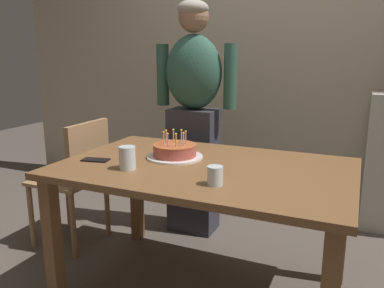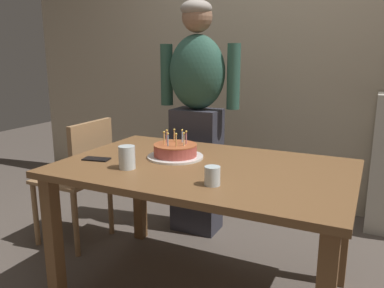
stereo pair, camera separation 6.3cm
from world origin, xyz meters
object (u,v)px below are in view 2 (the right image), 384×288
(dining_chair, at_px, (82,172))
(water_glass_far, at_px, (127,157))
(birthday_cake, at_px, (175,151))
(person_man_bearded, at_px, (197,116))
(cell_phone, at_px, (96,159))
(water_glass_near, at_px, (212,176))

(dining_chair, bearing_deg, water_glass_far, 58.89)
(birthday_cake, xyz_separation_m, person_man_bearded, (-0.17, 0.65, 0.10))
(cell_phone, bearing_deg, water_glass_near, -19.83)
(water_glass_near, relative_size, person_man_bearded, 0.05)
(water_glass_near, xyz_separation_m, person_man_bearded, (-0.54, 0.99, 0.09))
(water_glass_far, relative_size, dining_chair, 0.13)
(birthday_cake, height_order, dining_chair, birthday_cake)
(dining_chair, bearing_deg, water_glass_near, 68.64)
(water_glass_far, relative_size, person_man_bearded, 0.07)
(person_man_bearded, distance_m, dining_chair, 0.90)
(dining_chair, bearing_deg, person_man_bearded, 130.81)
(water_glass_near, relative_size, cell_phone, 0.59)
(water_glass_far, bearing_deg, birthday_cake, 67.09)
(water_glass_near, xyz_separation_m, dining_chair, (-1.16, 0.45, -0.27))
(person_man_bearded, xyz_separation_m, dining_chair, (-0.62, -0.54, -0.36))
(water_glass_near, bearing_deg, water_glass_far, 174.36)
(birthday_cake, bearing_deg, water_glass_near, -42.72)
(cell_phone, xyz_separation_m, person_man_bearded, (0.20, 0.88, 0.13))
(birthday_cake, relative_size, cell_phone, 2.17)
(person_man_bearded, bearing_deg, water_glass_far, 92.96)
(cell_phone, bearing_deg, dining_chair, 129.78)
(water_glass_near, height_order, water_glass_far, water_glass_far)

